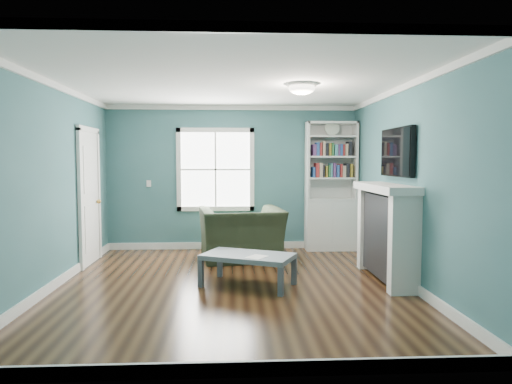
{
  "coord_description": "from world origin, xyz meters",
  "views": [
    {
      "loc": [
        0.01,
        -5.79,
        1.62
      ],
      "look_at": [
        0.33,
        0.4,
        1.19
      ],
      "focal_mm": 32.0,
      "sensor_mm": 36.0,
      "label": 1
    }
  ],
  "objects": [
    {
      "name": "light_switch",
      "position": [
        -1.5,
        2.48,
        1.2
      ],
      "size": [
        0.08,
        0.01,
        0.12
      ],
      "primitive_type": "cube",
      "color": "white",
      "rests_on": "room_walls"
    },
    {
      "name": "door",
      "position": [
        -2.22,
        1.4,
        1.07
      ],
      "size": [
        0.12,
        0.98,
        2.17
      ],
      "color": "silver",
      "rests_on": "ground"
    },
    {
      "name": "floor",
      "position": [
        0.0,
        0.0,
        0.0
      ],
      "size": [
        5.0,
        5.0,
        0.0
      ],
      "primitive_type": "plane",
      "color": "black",
      "rests_on": "ground"
    },
    {
      "name": "recliner",
      "position": [
        0.15,
        1.55,
        0.56
      ],
      "size": [
        1.4,
        1.02,
        1.13
      ],
      "primitive_type": "imported",
      "rotation": [
        0.0,
        0.0,
        -2.99
      ],
      "color": "#222B1B",
      "rests_on": "ground"
    },
    {
      "name": "bookshelf",
      "position": [
        1.77,
        2.3,
        0.92
      ],
      "size": [
        0.9,
        0.35,
        2.31
      ],
      "color": "silver",
      "rests_on": "ground"
    },
    {
      "name": "window",
      "position": [
        -0.3,
        2.49,
        1.45
      ],
      "size": [
        1.4,
        0.06,
        1.5
      ],
      "color": "white",
      "rests_on": "room_walls"
    },
    {
      "name": "trim",
      "position": [
        0.0,
        0.0,
        1.24
      ],
      "size": [
        4.5,
        5.0,
        2.6
      ],
      "color": "white",
      "rests_on": "ground"
    },
    {
      "name": "tv",
      "position": [
        2.2,
        0.2,
        1.72
      ],
      "size": [
        0.06,
        1.1,
        0.65
      ],
      "primitive_type": "cube",
      "color": "black",
      "rests_on": "fireplace"
    },
    {
      "name": "room_walls",
      "position": [
        0.0,
        0.0,
        1.58
      ],
      "size": [
        5.0,
        5.0,
        5.0
      ],
      "color": "#336165",
      "rests_on": "ground"
    },
    {
      "name": "coffee_table",
      "position": [
        0.2,
        -0.0,
        0.36
      ],
      "size": [
        1.29,
        1.03,
        0.41
      ],
      "rotation": [
        0.0,
        0.0,
        -0.42
      ],
      "color": "#4B515A",
      "rests_on": "ground"
    },
    {
      "name": "fireplace",
      "position": [
        2.08,
        0.2,
        0.64
      ],
      "size": [
        0.44,
        1.58,
        1.3
      ],
      "color": "black",
      "rests_on": "ground"
    },
    {
      "name": "paper_sheet",
      "position": [
        0.3,
        -0.19,
        0.41
      ],
      "size": [
        0.32,
        0.33,
        0.0
      ],
      "primitive_type": "cube",
      "rotation": [
        0.0,
        0.0,
        -0.64
      ],
      "color": "white",
      "rests_on": "coffee_table"
    },
    {
      "name": "ceiling_fixture",
      "position": [
        0.9,
        0.1,
        2.55
      ],
      "size": [
        0.38,
        0.38,
        0.15
      ],
      "color": "white",
      "rests_on": "room_walls"
    }
  ]
}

